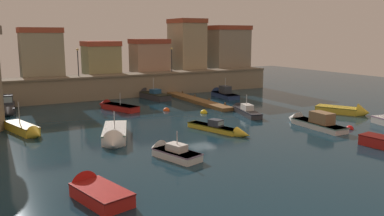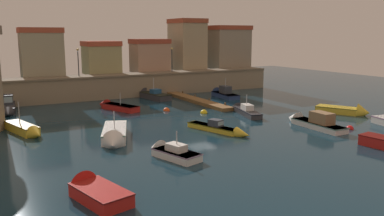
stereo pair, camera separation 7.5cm
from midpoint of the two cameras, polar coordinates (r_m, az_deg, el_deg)
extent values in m
plane|color=#112D3D|center=(39.87, 1.35, -2.06)|extent=(109.32, 109.32, 0.00)
cube|color=gray|center=(57.41, -8.52, 3.17)|extent=(44.50, 3.16, 2.97)
cube|color=#73644F|center=(57.23, -8.56, 4.76)|extent=(44.50, 3.46, 0.24)
cube|color=gray|center=(57.44, -20.60, 7.07)|extent=(5.36, 3.33, 5.89)
cube|color=#A1442E|center=(57.38, -20.82, 10.35)|extent=(5.58, 3.46, 0.70)
cube|color=tan|center=(59.77, -12.77, 6.69)|extent=(4.74, 4.54, 4.05)
cube|color=#AF4731|center=(59.67, -12.86, 8.97)|extent=(4.93, 4.72, 0.70)
cube|color=tan|center=(61.95, -6.01, 7.14)|extent=(5.25, 4.01, 4.32)
cube|color=#973E2B|center=(61.85, -6.06, 9.46)|extent=(5.46, 4.17, 0.70)
cube|color=tan|center=(65.59, -0.66, 8.75)|extent=(4.36, 5.70, 7.46)
cube|color=#9A442C|center=(65.59, -0.67, 12.31)|extent=(4.53, 5.93, 0.70)
cube|color=gray|center=(69.26, 5.10, 8.38)|extent=(6.42, 5.17, 6.46)
cube|color=#9B3F29|center=(69.23, 5.15, 11.35)|extent=(6.67, 5.37, 0.70)
cube|color=brown|center=(51.80, 0.76, 1.08)|extent=(1.64, 14.75, 0.42)
cylinder|color=brown|center=(56.94, -1.31, 2.07)|extent=(0.20, 0.20, 0.70)
cylinder|color=brown|center=(53.72, 0.48, 1.57)|extent=(0.20, 0.20, 0.70)
cylinder|color=brown|center=(50.56, 2.51, 1.00)|extent=(0.20, 0.20, 0.70)
cylinder|color=brown|center=(47.48, 4.79, 0.36)|extent=(0.20, 0.20, 0.70)
cylinder|color=black|center=(55.02, -15.89, 6.15)|extent=(0.12, 0.12, 3.37)
sphere|color=#F9D172|center=(54.93, -15.98, 8.05)|extent=(0.32, 0.32, 0.32)
cylinder|color=black|center=(59.53, -2.84, 6.77)|extent=(0.12, 0.12, 3.26)
sphere|color=#F9D172|center=(59.44, -2.86, 8.48)|extent=(0.32, 0.32, 0.32)
cube|color=gold|center=(36.49, 3.07, -2.88)|extent=(2.74, 5.46, 0.46)
cone|color=gold|center=(34.50, 7.32, -3.74)|extent=(1.44, 1.66, 1.05)
cube|color=#6F6512|center=(36.45, 3.07, -2.59)|extent=(2.80, 5.57, 0.08)
cube|color=#333842|center=(36.19, 3.44, -2.13)|extent=(1.19, 1.40, 0.62)
cube|color=#99B7C6|center=(35.81, 4.17, -2.22)|extent=(0.75, 0.30, 0.37)
cube|color=navy|center=(55.77, 4.80, 1.81)|extent=(2.14, 5.19, 0.60)
cone|color=navy|center=(58.55, 3.30, 2.24)|extent=(1.78, 1.52, 1.68)
cube|color=#141B39|center=(55.73, 4.81, 2.07)|extent=(2.18, 5.29, 0.08)
cube|color=#333842|center=(55.64, 4.83, 2.64)|extent=(1.25, 1.81, 1.04)
cylinder|color=#B2B2B7|center=(55.55, 4.85, 3.22)|extent=(0.08, 0.08, 2.19)
cube|color=white|center=(34.61, -10.90, -3.46)|extent=(3.76, 6.10, 0.85)
cone|color=white|center=(31.18, -11.16, -5.02)|extent=(2.17, 1.93, 1.80)
cube|color=slate|center=(34.52, -10.92, -2.85)|extent=(3.83, 6.22, 0.08)
cylinder|color=#B2B2B7|center=(33.97, -10.99, -1.69)|extent=(0.08, 0.08, 1.51)
cube|color=gold|center=(47.45, 20.07, -0.25)|extent=(3.75, 4.78, 0.71)
cone|color=gold|center=(46.92, 23.35, -0.59)|extent=(2.17, 1.94, 1.80)
cube|color=#5A5513|center=(47.40, 20.09, 0.12)|extent=(3.83, 4.87, 0.08)
cube|color=red|center=(46.92, -10.15, 0.08)|extent=(3.28, 5.23, 0.66)
cone|color=red|center=(49.35, -12.55, 0.50)|extent=(1.83, 1.83, 1.40)
cube|color=maroon|center=(46.87, -10.16, 0.43)|extent=(3.34, 5.34, 0.08)
cylinder|color=#B2B2B7|center=(46.74, -10.17, 1.31)|extent=(0.08, 0.08, 1.38)
cube|color=#333338|center=(50.02, -24.63, -0.01)|extent=(1.74, 5.36, 0.78)
cone|color=#333338|center=(46.78, -24.71, -0.67)|extent=(1.32, 1.50, 1.19)
cube|color=black|center=(49.96, -24.66, 0.39)|extent=(1.77, 5.46, 0.08)
cube|color=#333842|center=(50.33, -24.70, 1.13)|extent=(1.10, 1.52, 1.10)
cube|color=#99B7C6|center=(49.61, -24.72, 1.07)|extent=(0.88, 0.14, 0.66)
cube|color=white|center=(28.30, -2.15, -6.71)|extent=(2.57, 3.92, 0.57)
cone|color=white|center=(29.92, -5.16, -5.79)|extent=(1.72, 1.41, 1.49)
cube|color=gray|center=(28.23, -2.16, -6.23)|extent=(2.62, 3.99, 0.08)
cube|color=silver|center=(28.16, -2.19, -5.64)|extent=(1.28, 1.63, 0.52)
cylinder|color=#B2B2B7|center=(28.00, -2.12, -4.76)|extent=(0.08, 0.08, 1.44)
cube|color=gold|center=(38.78, -23.06, -2.67)|extent=(2.57, 4.98, 0.79)
cone|color=gold|center=(36.04, -21.28, -3.49)|extent=(1.55, 1.63, 1.22)
cube|color=brown|center=(38.71, -23.10, -2.16)|extent=(2.62, 5.08, 0.08)
cylinder|color=#B2B2B7|center=(38.88, -23.42, -0.60)|extent=(0.08, 0.08, 1.95)
cube|color=#333338|center=(54.39, -5.24, 1.70)|extent=(2.66, 5.41, 0.82)
cone|color=#333338|center=(57.14, -6.96, 2.08)|extent=(1.99, 1.66, 1.80)
cube|color=black|center=(54.34, -5.24, 2.08)|extent=(2.71, 5.52, 0.08)
cube|color=navy|center=(54.21, -5.19, 2.40)|extent=(1.37, 1.33, 0.56)
cube|color=#99B7C6|center=(54.69, -5.51, 2.50)|extent=(1.08, 0.22, 0.34)
cylinder|color=#B2B2B7|center=(54.51, -5.47, 3.24)|extent=(0.08, 0.08, 2.06)
cube|color=red|center=(21.84, -12.81, -12.02)|extent=(2.67, 3.98, 0.75)
cone|color=red|center=(23.72, -15.65, -10.31)|extent=(1.92, 1.42, 1.72)
cube|color=#660E0C|center=(21.72, -12.85, -11.20)|extent=(2.72, 4.06, 0.08)
cube|color=white|center=(39.11, 17.66, -2.40)|extent=(1.84, 5.78, 0.54)
cone|color=white|center=(41.63, 14.31, -1.47)|extent=(1.61, 1.45, 1.57)
cube|color=slate|center=(39.06, 17.68, -2.07)|extent=(1.88, 5.89, 0.08)
cube|color=olive|center=(38.68, 18.11, -1.35)|extent=(1.34, 2.18, 1.06)
cube|color=#99B7C6|center=(39.42, 17.04, -1.00)|extent=(1.14, 0.10, 0.64)
cube|color=#333338|center=(43.95, 7.87, -0.60)|extent=(2.66, 5.82, 0.58)
cone|color=#333338|center=(47.16, 6.31, 0.19)|extent=(1.52, 1.66, 1.21)
cube|color=black|center=(43.90, 7.87, -0.28)|extent=(2.72, 5.93, 0.08)
cube|color=silver|center=(43.74, 7.94, 0.13)|extent=(1.30, 1.80, 0.60)
cube|color=#99B7C6|center=(44.48, 7.55, 0.35)|extent=(0.82, 0.27, 0.36)
cylinder|color=#B2B2B7|center=(43.85, 7.85, 0.85)|extent=(0.08, 0.08, 1.64)
sphere|color=yellow|center=(44.60, 1.76, -0.72)|extent=(0.79, 0.79, 0.79)
sphere|color=#EA4C19|center=(46.03, -3.61, -0.39)|extent=(0.75, 0.75, 0.75)
sphere|color=red|center=(39.85, 21.66, -2.82)|extent=(0.70, 0.70, 0.70)
camera|label=1|loc=(0.04, -89.95, 0.01)|focal=37.35mm
camera|label=2|loc=(0.04, 90.05, -0.01)|focal=37.35mm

